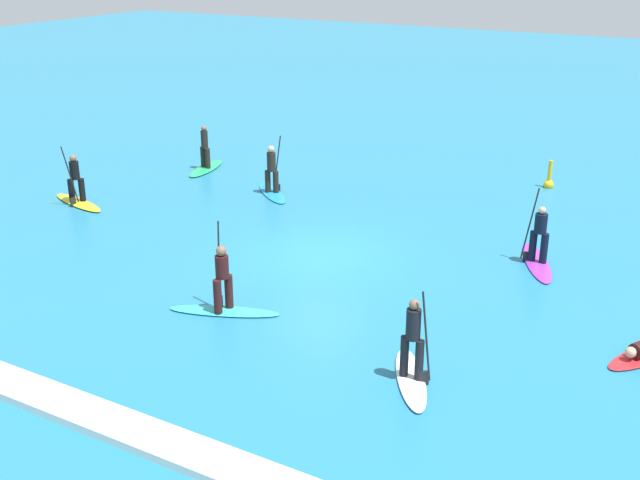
{
  "coord_description": "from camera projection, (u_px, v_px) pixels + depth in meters",
  "views": [
    {
      "loc": [
        10.73,
        -18.73,
        8.88
      ],
      "look_at": [
        0.0,
        0.0,
        0.5
      ],
      "focal_mm": 44.15,
      "sensor_mm": 36.0,
      "label": 1
    }
  ],
  "objects": [
    {
      "name": "surfer_on_yellow_board",
      "position": [
        77.0,
        192.0,
        27.65
      ],
      "size": [
        2.9,
        1.33,
        2.2
      ],
      "rotation": [
        0.0,
        0.0,
        6.02
      ],
      "color": "yellow",
      "rests_on": "ground_plane"
    },
    {
      "name": "marker_buoy",
      "position": [
        549.0,
        182.0,
        29.59
      ],
      "size": [
        0.39,
        0.39,
        1.14
      ],
      "color": "yellow",
      "rests_on": "ground_plane"
    },
    {
      "name": "surfer_on_teal_board",
      "position": [
        223.0,
        293.0,
        19.63
      ],
      "size": [
        2.85,
        1.61,
        2.33
      ],
      "rotation": [
        0.0,
        0.0,
        3.53
      ],
      "color": "#33C6CC",
      "rests_on": "ground_plane"
    },
    {
      "name": "surfer_on_blue_board",
      "position": [
        272.0,
        180.0,
        28.71
      ],
      "size": [
        2.41,
        2.21,
        2.15
      ],
      "rotation": [
        0.0,
        0.0,
        2.43
      ],
      "color": "#1E8CD1",
      "rests_on": "ground_plane"
    },
    {
      "name": "wave_crest",
      "position": [
        80.0,
        411.0,
        15.56
      ],
      "size": [
        20.49,
        0.9,
        0.18
      ],
      "primitive_type": "cube",
      "color": "white",
      "rests_on": "ground_plane"
    },
    {
      "name": "ground_plane",
      "position": [
        320.0,
        256.0,
        23.33
      ],
      "size": [
        120.0,
        120.0,
        0.0
      ],
      "primitive_type": "plane",
      "color": "teal",
      "rests_on": "ground"
    },
    {
      "name": "surfer_on_purple_board",
      "position": [
        538.0,
        247.0,
        22.61
      ],
      "size": [
        1.88,
        3.03,
        2.26
      ],
      "rotation": [
        0.0,
        0.0,
        2.01
      ],
      "color": "purple",
      "rests_on": "ground_plane"
    },
    {
      "name": "surfer_on_green_board",
      "position": [
        206.0,
        160.0,
        31.77
      ],
      "size": [
        1.3,
        2.73,
        1.82
      ],
      "rotation": [
        0.0,
        0.0,
        4.93
      ],
      "color": "#23B266",
      "rests_on": "ground_plane"
    },
    {
      "name": "surfer_on_white_board",
      "position": [
        412.0,
        359.0,
        16.59
      ],
      "size": [
        1.83,
        2.54,
        2.17
      ],
      "rotation": [
        0.0,
        0.0,
        5.25
      ],
      "color": "white",
      "rests_on": "ground_plane"
    }
  ]
}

